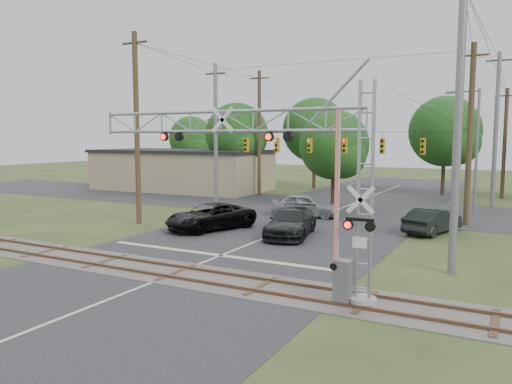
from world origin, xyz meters
The scene contains 14 objects.
ground centered at (0.00, 0.00, 0.00)m, with size 160.00×160.00×0.00m, color #2D3E1C.
road_main centered at (0.00, 10.00, 0.01)m, with size 14.00×90.00×0.02m, color #252527.
road_cross centered at (0.00, 24.00, 0.01)m, with size 90.00×12.00×0.02m, color #252527.
railroad_track centered at (0.00, 2.00, 0.03)m, with size 90.00×3.20×0.17m.
crossing_gantry centered at (4.59, 1.64, 4.66)m, with size 11.66×0.96×7.49m.
traffic_signal_span centered at (0.91, 20.00, 5.62)m, with size 19.34×0.36×11.50m.
pickup_black centered at (-4.21, 11.05, 0.80)m, with size 2.65×5.75×1.60m, color black.
car_dark centered at (1.01, 11.45, 0.80)m, with size 2.24×5.51×1.60m, color black.
sedan_silver centered at (-0.91, 18.45, 0.83)m, with size 1.96×4.86×1.66m, color gray.
suv_dark centered at (8.03, 16.18, 0.76)m, with size 1.60×4.59×1.51m, color black.
commercial_building centered at (-19.76, 29.23, 2.16)m, with size 18.71×9.97×4.31m.
streetlight centered at (9.30, 26.26, 5.17)m, with size 2.46×0.26×9.24m.
utility_poles centered at (2.15, 22.27, 6.03)m, with size 23.07×29.77×12.38m.
treeline centered at (-2.40, 34.74, 5.77)m, with size 57.67×23.29×9.96m.
Camera 1 is at (12.46, -14.30, 5.66)m, focal length 35.00 mm.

